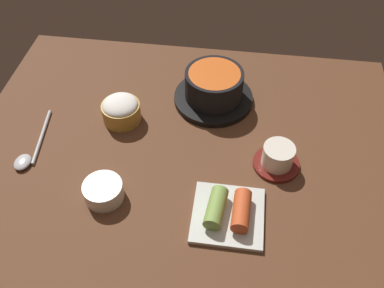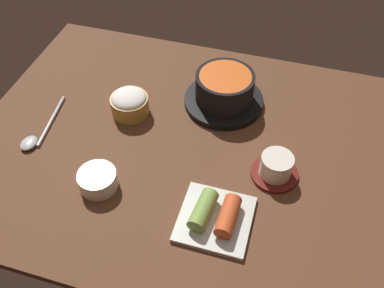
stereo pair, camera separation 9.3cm
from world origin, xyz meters
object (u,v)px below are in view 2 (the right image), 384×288
(stone_pot, at_px, (224,91))
(tea_cup_with_saucer, at_px, (276,167))
(side_bowl_near, at_px, (98,180))
(kimchi_plate, at_px, (215,216))
(spoon, at_px, (37,135))
(rice_bowl, at_px, (130,103))

(stone_pot, height_order, tea_cup_with_saucer, stone_pot)
(stone_pot, relative_size, side_bowl_near, 2.44)
(kimchi_plate, distance_m, spoon, 0.47)
(rice_bowl, distance_m, kimchi_plate, 0.37)
(rice_bowl, bearing_deg, spoon, -142.19)
(stone_pot, height_order, side_bowl_near, stone_pot)
(rice_bowl, relative_size, side_bowl_near, 1.13)
(rice_bowl, distance_m, tea_cup_with_saucer, 0.38)
(stone_pot, distance_m, side_bowl_near, 0.38)
(stone_pot, distance_m, rice_bowl, 0.23)
(side_bowl_near, height_order, spoon, side_bowl_near)
(kimchi_plate, xyz_separation_m, spoon, (-0.46, 0.10, -0.01))
(tea_cup_with_saucer, height_order, side_bowl_near, tea_cup_with_saucer)
(rice_bowl, relative_size, kimchi_plate, 0.65)
(stone_pot, distance_m, spoon, 0.46)
(kimchi_plate, distance_m, side_bowl_near, 0.26)
(stone_pot, bearing_deg, kimchi_plate, -79.29)
(tea_cup_with_saucer, xyz_separation_m, side_bowl_near, (-0.35, -0.13, -0.01))
(tea_cup_with_saucer, bearing_deg, kimchi_plate, -122.88)
(spoon, bearing_deg, kimchi_plate, -12.55)
(spoon, bearing_deg, stone_pot, 31.21)
(rice_bowl, xyz_separation_m, side_bowl_near, (0.02, -0.23, -0.01))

